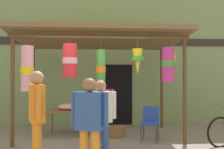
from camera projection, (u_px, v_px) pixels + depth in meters
The scene contains 11 objects.
ground_plane at pixel (91, 146), 5.81m from camera, with size 30.00×30.00×0.00m, color gray.
shop_facade at pixel (92, 58), 8.62m from camera, with size 12.58×0.29×4.47m.
market_stall_canopy at pixel (100, 45), 6.72m from camera, with size 4.47×2.53×2.79m.
display_table at pixel (72, 112), 6.97m from camera, with size 1.27×0.82×0.69m.
flower_heap_on_table at pixel (71, 107), 6.90m from camera, with size 0.66×0.46×0.17m.
folding_chair at pixel (150, 120), 6.33m from camera, with size 0.52×0.52×0.84m.
wicker_basket_by_table at pixel (115, 131), 6.79m from camera, with size 0.54×0.54×0.26m, color brown.
vendor_in_orange at pixel (101, 109), 5.43m from camera, with size 0.57×0.33×1.52m.
customer_foreground at pixel (37, 112), 4.24m from camera, with size 0.34×0.56×1.67m.
shopper_by_bananas at pixel (100, 115), 4.66m from camera, with size 0.58×0.29×1.51m.
passerby_at_right at pixel (89, 120), 3.88m from camera, with size 0.57×0.33×1.55m.
Camera 1 is at (0.04, -5.85, 1.55)m, focal length 41.09 mm.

